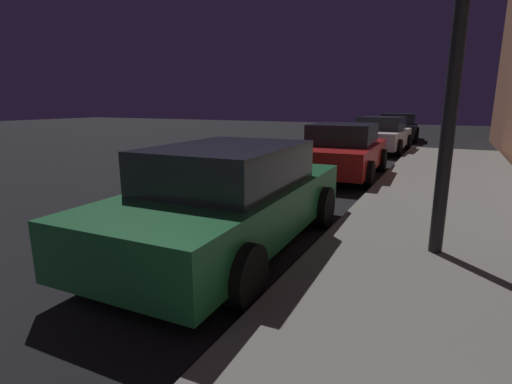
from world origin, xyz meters
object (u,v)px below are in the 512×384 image
(car_white, at_px, (380,135))
(car_black, at_px, (398,127))
(car_green, at_px, (230,197))
(car_red, at_px, (342,151))

(car_white, height_order, car_black, same)
(car_green, relative_size, car_black, 1.07)
(car_red, relative_size, car_white, 0.99)
(car_red, height_order, car_white, same)
(car_black, bearing_deg, car_green, -90.00)
(car_green, xyz_separation_m, car_black, (-0.00, 17.81, -0.01))
(car_green, xyz_separation_m, car_red, (-0.00, 6.04, -0.01))
(car_black, bearing_deg, car_white, -89.99)
(car_white, bearing_deg, car_green, -90.00)
(car_green, height_order, car_white, same)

